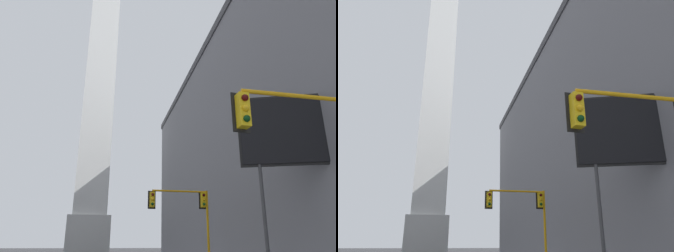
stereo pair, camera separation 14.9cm
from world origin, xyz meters
TOP-DOWN VIEW (x-y plane):
  - building_right at (27.59, 32.78)m, footprint 29.54×57.48m
  - obelisk at (0.00, 66.22)m, footprint 7.77×7.77m
  - traffic_light_near_right at (8.74, 8.57)m, footprint 4.65×0.51m
  - traffic_light_mid_right at (8.30, 24.21)m, footprint 4.70×0.50m
  - billboard_sign at (11.63, 14.49)m, footprint 5.44×2.18m

SIDE VIEW (x-z plane):
  - traffic_light_mid_right at x=8.30m, z-range 1.39..6.76m
  - traffic_light_near_right at x=8.74m, z-range 1.58..7.65m
  - billboard_sign at x=11.63m, z-range 2.40..11.47m
  - building_right at x=27.59m, z-range 0.01..24.48m
  - obelisk at x=0.00m, z-range -1.63..75.78m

